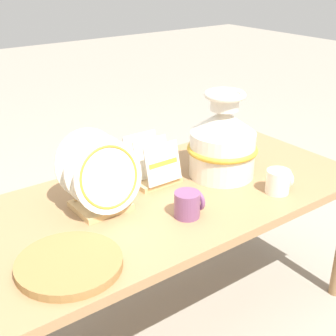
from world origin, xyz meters
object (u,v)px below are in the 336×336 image
dish_rack_square_plates (152,169)px  wicker_charger_stack (69,264)px  ceramic_vase (223,141)px  mug_cream_glaze (279,181)px  dish_rack_round_plates (101,181)px  mug_plum_glaze (188,204)px

dish_rack_square_plates → wicker_charger_stack: dish_rack_square_plates is taller
ceramic_vase → wicker_charger_stack: size_ratio=1.13×
wicker_charger_stack → mug_cream_glaze: bearing=-2.6°
dish_rack_square_plates → mug_cream_glaze: 0.50m
dish_rack_round_plates → mug_plum_glaze: 0.32m
wicker_charger_stack → mug_cream_glaze: size_ratio=3.16×
dish_rack_round_plates → mug_plum_glaze: size_ratio=2.79×
mug_cream_glaze → wicker_charger_stack: bearing=177.4°
dish_rack_round_plates → mug_cream_glaze: (0.62, -0.29, -0.07)m
ceramic_vase → wicker_charger_stack: (-0.80, -0.21, -0.14)m
dish_rack_round_plates → mug_cream_glaze: size_ratio=2.79×
ceramic_vase → mug_plum_glaze: 0.39m
mug_cream_glaze → dish_rack_round_plates: bearing=155.1°
ceramic_vase → mug_cream_glaze: bearing=-74.3°
ceramic_vase → dish_rack_square_plates: bearing=154.2°
dish_rack_round_plates → wicker_charger_stack: size_ratio=0.88×
mug_cream_glaze → dish_rack_square_plates: bearing=131.6°
dish_rack_square_plates → mug_cream_glaze: (0.34, -0.38, -0.00)m
mug_plum_glaze → mug_cream_glaze: bearing=-9.5°
ceramic_vase → dish_rack_round_plates: (-0.55, 0.04, -0.04)m
dish_rack_round_plates → dish_rack_square_plates: size_ratio=1.45×
ceramic_vase → dish_rack_round_plates: ceramic_vase is taller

